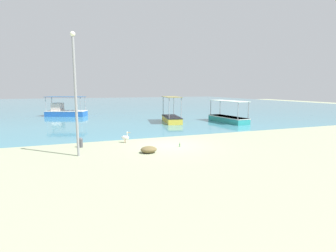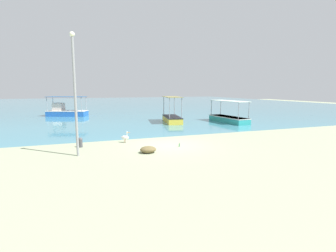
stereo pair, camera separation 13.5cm
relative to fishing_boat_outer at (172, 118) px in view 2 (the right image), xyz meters
name	(u,v)px [view 2 (the right image)]	position (x,y,z in m)	size (l,w,h in m)	color
ground	(170,145)	(-4.41, -11.07, -0.54)	(120.00, 120.00, 0.00)	#969E7C
harbor_water	(99,104)	(-4.41, 36.93, -0.54)	(110.00, 90.00, 0.00)	teal
fishing_boat_outer	(172,118)	(0.00, 0.00, 0.00)	(2.42, 4.87, 2.85)	yellow
fishing_boat_far_right	(66,111)	(-11.23, 11.35, 0.12)	(5.63, 3.88, 2.66)	blue
fishing_boat_near_right	(229,118)	(5.96, -2.09, -0.04)	(2.03, 5.61, 2.41)	teal
pelican	(125,137)	(-7.03, -9.14, -0.17)	(0.66, 0.63, 0.80)	#E0997A
lamp_post	(75,89)	(-10.22, -11.82, 3.19)	(0.28, 0.28, 6.73)	gray
mooring_bollard	(80,142)	(-10.01, -9.58, -0.20)	(0.26, 0.26, 0.64)	#47474C
net_pile	(148,149)	(-6.32, -12.50, -0.35)	(0.96, 0.82, 0.39)	brown
glass_bottle	(179,145)	(-3.97, -11.64, -0.43)	(0.07, 0.07, 0.27)	#3F7F4C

